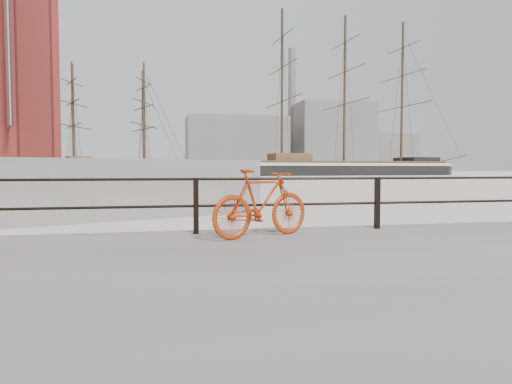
{
  "coord_description": "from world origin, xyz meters",
  "views": [
    {
      "loc": [
        -4.1,
        -8.3,
        1.52
      ],
      "look_at": [
        -2.06,
        1.5,
        1.0
      ],
      "focal_mm": 32.0,
      "sensor_mm": 36.0,
      "label": 1
    }
  ],
  "objects": [
    {
      "name": "schooner_left",
      "position": [
        -12.19,
        68.8,
        0.0
      ],
      "size": [
        26.96,
        19.45,
        18.65
      ],
      "primitive_type": null,
      "rotation": [
        0.0,
        0.0,
        0.38
      ],
      "color": "beige",
      "rests_on": "ground"
    },
    {
      "name": "industrial_east",
      "position": [
        78.0,
        150.0,
        7.0
      ],
      "size": [
        20.0,
        16.0,
        14.0
      ],
      "primitive_type": "cube",
      "color": "gray",
      "rests_on": "ground"
    },
    {
      "name": "industrial_west",
      "position": [
        20.0,
        140.0,
        9.0
      ],
      "size": [
        32.0,
        18.0,
        18.0
      ],
      "primitive_type": "cube",
      "color": "gray",
      "rests_on": "ground"
    },
    {
      "name": "bicycle",
      "position": [
        -2.44,
        -0.78,
        0.93
      ],
      "size": [
        1.88,
        1.02,
        1.16
      ],
      "primitive_type": "imported",
      "rotation": [
        0.0,
        0.0,
        0.4
      ],
      "color": "#AC300B",
      "rests_on": "promenade"
    },
    {
      "name": "guardrail",
      "position": [
        0.0,
        -0.15,
        0.85
      ],
      "size": [
        28.0,
        0.1,
        1.0
      ],
      "primitive_type": null,
      "color": "black",
      "rests_on": "promenade"
    },
    {
      "name": "smokestack",
      "position": [
        42.0,
        150.0,
        22.0
      ],
      "size": [
        2.8,
        2.8,
        44.0
      ],
      "primitive_type": "cylinder",
      "color": "gray",
      "rests_on": "ground"
    },
    {
      "name": "schooner_mid",
      "position": [
        -13.07,
        76.15,
        0.0
      ],
      "size": [
        31.33,
        21.0,
        20.8
      ],
      "primitive_type": null,
      "rotation": [
        0.0,
        0.0,
        -0.33
      ],
      "color": "beige",
      "rests_on": "ground"
    },
    {
      "name": "ground",
      "position": [
        0.0,
        0.0,
        0.0
      ],
      "size": [
        400.0,
        400.0,
        0.0
      ],
      "primitive_type": "plane",
      "color": "white",
      "rests_on": "ground"
    },
    {
      "name": "industrial_mid",
      "position": [
        55.0,
        145.0,
        12.0
      ],
      "size": [
        26.0,
        20.0,
        24.0
      ],
      "primitive_type": "cube",
      "color": "gray",
      "rests_on": "ground"
    },
    {
      "name": "barque_black",
      "position": [
        34.22,
        83.44,
        0.0
      ],
      "size": [
        63.92,
        26.1,
        35.09
      ],
      "primitive_type": null,
      "rotation": [
        0.0,
        0.0,
        0.09
      ],
      "color": "black",
      "rests_on": "ground"
    }
  ]
}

